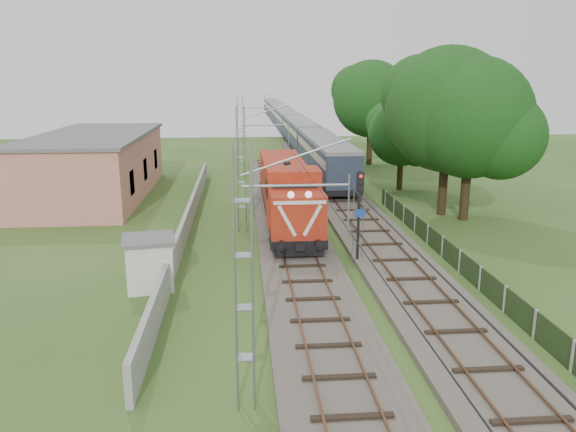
{
  "coord_description": "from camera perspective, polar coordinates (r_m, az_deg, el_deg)",
  "views": [
    {
      "loc": [
        -3.01,
        -23.27,
        9.75
      ],
      "look_at": [
        -0.46,
        6.89,
        2.2
      ],
      "focal_mm": 35.0,
      "sensor_mm": 36.0,
      "label": 1
    }
  ],
  "objects": [
    {
      "name": "locomotive",
      "position": [
        37.77,
        -0.16,
        2.6
      ],
      "size": [
        3.07,
        17.53,
        4.45
      ],
      "color": "black",
      "rests_on": "ground"
    },
    {
      "name": "track_side",
      "position": [
        45.04,
        5.53,
        1.68
      ],
      "size": [
        4.2,
        80.0,
        0.45
      ],
      "color": "#6B6054",
      "rests_on": "ground"
    },
    {
      "name": "tree_b",
      "position": [
        41.18,
        16.1,
        10.21
      ],
      "size": [
        9.16,
        8.72,
        11.87
      ],
      "color": "#332514",
      "rests_on": "ground"
    },
    {
      "name": "signal_post",
      "position": [
        29.25,
        7.27,
        1.52
      ],
      "size": [
        0.56,
        0.44,
        5.07
      ],
      "color": "black",
      "rests_on": "ground"
    },
    {
      "name": "fence",
      "position": [
        29.92,
        17.08,
        -4.44
      ],
      "size": [
        0.12,
        32.0,
        1.2
      ],
      "color": "black",
      "rests_on": "ground"
    },
    {
      "name": "tree_a",
      "position": [
        40.15,
        18.24,
        9.35
      ],
      "size": [
        8.62,
        8.21,
        11.17
      ],
      "color": "#332514",
      "rests_on": "ground"
    },
    {
      "name": "track_main",
      "position": [
        31.89,
        0.81,
        -3.45
      ],
      "size": [
        4.2,
        70.0,
        0.45
      ],
      "color": "#6B6054",
      "rests_on": "ground"
    },
    {
      "name": "relay_hut",
      "position": [
        27.24,
        -13.9,
        -4.61
      ],
      "size": [
        2.76,
        2.76,
        2.47
      ],
      "color": "silver",
      "rests_on": "ground"
    },
    {
      "name": "ground",
      "position": [
        25.41,
        2.37,
        -8.57
      ],
      "size": [
        140.0,
        140.0,
        0.0
      ],
      "primitive_type": "plane",
      "color": "#31501E",
      "rests_on": "ground"
    },
    {
      "name": "catenary",
      "position": [
        35.73,
        -4.68,
        4.78
      ],
      "size": [
        3.31,
        70.0,
        8.0
      ],
      "color": "gray",
      "rests_on": "ground"
    },
    {
      "name": "coach_rake",
      "position": [
        98.74,
        -0.16,
        9.79
      ],
      "size": [
        2.99,
        111.81,
        3.46
      ],
      "color": "black",
      "rests_on": "ground"
    },
    {
      "name": "station_building",
      "position": [
        49.29,
        -18.92,
        4.95
      ],
      "size": [
        8.4,
        20.4,
        5.22
      ],
      "color": "#D17870",
      "rests_on": "ground"
    },
    {
      "name": "tree_d",
      "position": [
        64.16,
        8.54,
        11.59
      ],
      "size": [
        8.92,
        8.49,
        11.56
      ],
      "color": "#332514",
      "rests_on": "ground"
    },
    {
      "name": "tree_c",
      "position": [
        50.05,
        11.58,
        8.27
      ],
      "size": [
        6.17,
        5.87,
        7.99
      ],
      "color": "#332514",
      "rests_on": "ground"
    },
    {
      "name": "boundary_wall",
      "position": [
        36.57,
        -10.15,
        -0.47
      ],
      "size": [
        0.25,
        40.0,
        1.5
      ],
      "primitive_type": "cube",
      "color": "#9E9E99",
      "rests_on": "ground"
    }
  ]
}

